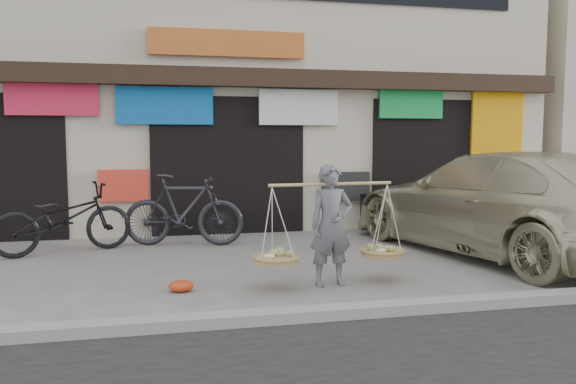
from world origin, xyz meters
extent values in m
plane|color=gray|center=(0.00, 0.00, 0.00)|extent=(70.00, 70.00, 0.00)
cube|color=gray|center=(0.00, -2.00, 0.06)|extent=(70.00, 0.25, 0.12)
cube|color=beige|center=(0.00, 6.50, 3.50)|extent=(14.00, 6.00, 7.00)
cube|color=black|center=(0.00, 3.35, 3.05)|extent=(14.00, 0.35, 0.35)
cube|color=black|center=(0.00, 3.75, 1.35)|extent=(3.00, 0.60, 2.70)
cube|color=black|center=(4.50, 3.75, 1.35)|extent=(3.00, 0.60, 2.70)
cube|color=#E02244|center=(-3.20, 3.42, 2.60)|extent=(1.60, 0.08, 0.60)
cube|color=#0D5DAB|center=(-1.20, 3.42, 2.50)|extent=(1.80, 0.08, 0.70)
cube|color=silver|center=(1.40, 3.42, 2.50)|extent=(1.60, 0.08, 0.70)
cube|color=green|center=(3.80, 3.42, 2.60)|extent=(1.40, 0.08, 0.60)
cube|color=orange|center=(5.80, 3.42, 2.20)|extent=(1.20, 0.08, 1.40)
cube|color=#ED3A2A|center=(-2.00, 3.42, 1.00)|extent=(0.90, 0.08, 0.60)
cube|color=black|center=(2.40, 3.42, 0.90)|extent=(1.00, 0.08, 0.60)
cube|color=#CA6224|center=(0.00, 3.42, 3.70)|extent=(3.00, 0.08, 0.50)
imported|color=slate|center=(0.84, -0.73, 0.78)|extent=(0.59, 0.41, 1.56)
cylinder|color=tan|center=(0.84, -0.73, 1.31)|extent=(1.65, 0.16, 0.04)
cylinder|color=tan|center=(0.11, -0.78, 0.38)|extent=(0.56, 0.56, 0.07)
ellipsoid|color=#A5BF66|center=(0.11, -0.78, 0.44)|extent=(0.39, 0.39, 0.10)
cylinder|color=tan|center=(1.57, -0.68, 0.38)|extent=(0.56, 0.56, 0.07)
ellipsoid|color=#A5BF66|center=(1.57, -0.68, 0.44)|extent=(0.39, 0.39, 0.10)
imported|color=black|center=(-2.87, 2.15, 0.58)|extent=(2.33, 1.50, 1.16)
imported|color=#28282D|center=(-0.92, 2.41, 0.63)|extent=(2.19, 1.05, 1.27)
imported|color=beige|center=(4.07, 0.58, 0.84)|extent=(3.61, 6.19, 1.69)
cube|color=black|center=(3.45, 3.26, 0.55)|extent=(1.68, 0.48, 0.45)
cube|color=silver|center=(3.43, 3.34, 0.45)|extent=(0.44, 0.12, 0.12)
ellipsoid|color=#E54015|center=(-1.06, -0.62, 0.07)|extent=(0.31, 0.25, 0.14)
camera|label=1|loc=(-1.21, -7.53, 1.89)|focal=35.00mm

